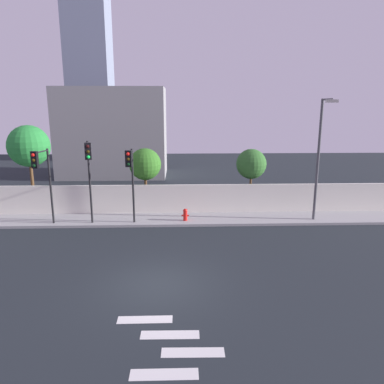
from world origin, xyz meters
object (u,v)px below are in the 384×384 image
(traffic_light_left, at_px, (131,171))
(traffic_light_right, at_px, (42,171))
(fire_hydrant, at_px, (185,214))
(roadside_tree_midleft, at_px, (145,164))
(street_lamp_curbside, at_px, (320,151))
(roadside_tree_midright, at_px, (251,164))
(roadside_tree_leftmost, at_px, (29,146))
(traffic_light_center, at_px, (89,165))

(traffic_light_left, xyz_separation_m, traffic_light_right, (-4.78, -0.24, 0.04))
(traffic_light_left, distance_m, fire_hydrant, 4.17)
(fire_hydrant, bearing_deg, roadside_tree_midleft, 133.47)
(street_lamp_curbside, bearing_deg, traffic_light_left, -177.68)
(roadside_tree_midleft, bearing_deg, roadside_tree_midright, -0.00)
(traffic_light_left, height_order, street_lamp_curbside, street_lamp_curbside)
(traffic_light_left, relative_size, roadside_tree_leftmost, 0.77)
(traffic_light_left, xyz_separation_m, roadside_tree_midright, (7.40, 3.37, -0.21))
(fire_hydrant, xyz_separation_m, roadside_tree_midleft, (-2.54, 2.68, 2.57))
(traffic_light_right, bearing_deg, fire_hydrant, 6.74)
(fire_hydrant, bearing_deg, traffic_light_left, -167.29)
(street_lamp_curbside, relative_size, roadside_tree_midleft, 1.70)
(roadside_tree_midright, bearing_deg, traffic_light_center, -160.05)
(traffic_light_left, relative_size, traffic_light_right, 0.99)
(roadside_tree_midleft, distance_m, roadside_tree_midright, 6.90)
(street_lamp_curbside, distance_m, fire_hydrant, 8.56)
(street_lamp_curbside, height_order, roadside_tree_leftmost, street_lamp_curbside)
(street_lamp_curbside, relative_size, roadside_tree_midright, 1.73)
(roadside_tree_midleft, bearing_deg, fire_hydrant, -46.53)
(traffic_light_right, height_order, street_lamp_curbside, street_lamp_curbside)
(traffic_light_right, bearing_deg, traffic_light_left, 2.84)
(roadside_tree_midright, bearing_deg, traffic_light_right, -163.51)
(roadside_tree_midleft, bearing_deg, roadside_tree_leftmost, 180.00)
(roadside_tree_leftmost, bearing_deg, roadside_tree_midleft, 0.00)
(roadside_tree_leftmost, bearing_deg, street_lamp_curbside, -9.50)
(roadside_tree_midleft, bearing_deg, street_lamp_curbside, -15.98)
(traffic_light_center, distance_m, street_lamp_curbside, 13.01)
(fire_hydrant, bearing_deg, traffic_light_center, -171.17)
(traffic_light_left, bearing_deg, roadside_tree_leftmost, 153.64)
(fire_hydrant, distance_m, roadside_tree_leftmost, 10.87)
(traffic_light_center, xyz_separation_m, roadside_tree_midright, (9.65, 3.50, -0.53))
(traffic_light_center, distance_m, roadside_tree_leftmost, 5.78)
(traffic_light_center, height_order, roadside_tree_leftmost, roadside_tree_leftmost)
(traffic_light_center, relative_size, street_lamp_curbside, 0.68)
(street_lamp_curbside, xyz_separation_m, roadside_tree_midleft, (-10.24, 2.93, -1.18))
(traffic_light_left, bearing_deg, traffic_light_center, -176.54)
(traffic_light_center, xyz_separation_m, roadside_tree_midleft, (2.75, 3.50, -0.51))
(traffic_light_left, height_order, traffic_light_right, traffic_light_right)
(traffic_light_center, height_order, fire_hydrant, traffic_light_center)
(roadside_tree_midleft, bearing_deg, traffic_light_center, -128.09)
(traffic_light_center, bearing_deg, roadside_tree_midleft, 51.91)
(traffic_light_left, distance_m, street_lamp_curbside, 10.79)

